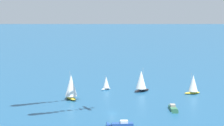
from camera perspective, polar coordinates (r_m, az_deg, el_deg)
The scene contains 7 objects.
ground_plane at distance 177.63m, azimuth 0.06°, elevation -6.71°, with size 2000.00×2000.00×0.00m, color #1E517A.
sailboat_near_centre at distance 225.67m, azimuth -0.78°, elevation -2.67°, with size 6.24×4.25×7.78m.
sailboat_far_port at distance 218.12m, azimuth 10.75°, elevation -2.80°, with size 7.70×7.54×10.87m.
sailboat_inshore at distance 220.36m, azimuth 3.91°, elevation -2.38°, with size 9.94×6.92×12.43m.
motorboat_mid_cluster at distance 158.95m, azimuth 0.90°, elevation -8.17°, with size 7.67×9.50×2.85m.
sailboat_outer_ring_a at distance 202.34m, azimuth -5.48°, elevation -3.18°, with size 8.24×10.34×13.42m.
motorboat_outer_ring_b at distance 183.39m, azimuth 8.19°, elevation -6.07°, with size 10.13×7.71×2.99m.
Camera 1 is at (148.30, 87.12, 44.36)m, focal length 68.63 mm.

